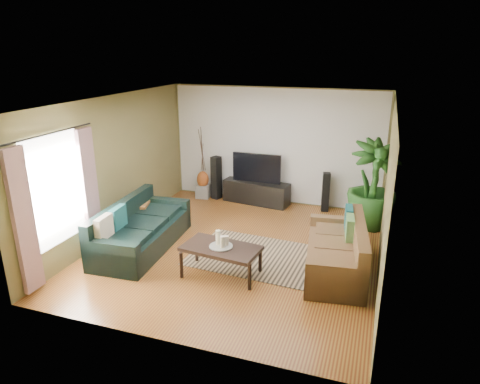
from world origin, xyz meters
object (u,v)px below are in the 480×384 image
at_px(speaker_left, 216,178).
at_px(vase, 203,179).
at_px(television, 257,168).
at_px(side_table, 136,215).
at_px(sofa_left, 142,226).
at_px(coffee_table, 221,261).
at_px(speaker_right, 326,192).
at_px(pedestal, 203,191).
at_px(sofa_right, 336,247).
at_px(tv_stand, 256,192).
at_px(potted_plant, 372,185).

xyz_separation_m(speaker_left, vase, (-0.34, -0.05, -0.06)).
relative_size(television, side_table, 2.01).
xyz_separation_m(sofa_left, side_table, (-0.58, 0.72, -0.14)).
bearing_deg(coffee_table, side_table, 159.47).
relative_size(speaker_right, side_table, 1.56).
relative_size(television, pedestal, 3.61).
xyz_separation_m(sofa_left, speaker_right, (2.93, 2.98, 0.02)).
xyz_separation_m(sofa_right, television, (-2.17, 2.73, 0.44)).
xyz_separation_m(coffee_table, pedestal, (-1.80, 3.40, -0.09)).
relative_size(tv_stand, speaker_left, 1.50).
bearing_deg(coffee_table, speaker_left, 119.65).
bearing_deg(television, sofa_right, -51.48).
xyz_separation_m(tv_stand, television, (0.00, 0.00, 0.60)).
bearing_deg(television, speaker_right, 0.00).
height_order(speaker_right, side_table, speaker_right).
bearing_deg(tv_stand, speaker_right, 7.83).
height_order(sofa_left, tv_stand, sofa_left).
bearing_deg(sofa_right, tv_stand, -148.95).
bearing_deg(potted_plant, sofa_left, -148.61).
bearing_deg(tv_stand, sofa_left, -105.72).
distance_m(tv_stand, potted_plant, 2.76).
distance_m(speaker_right, potted_plant, 1.24).
height_order(television, vase, television).
xyz_separation_m(sofa_left, television, (1.30, 2.98, 0.44)).
distance_m(coffee_table, tv_stand, 3.48).
height_order(coffee_table, tv_stand, tv_stand).
distance_m(speaker_left, side_table, 2.43).
distance_m(coffee_table, vase, 3.86).
distance_m(sofa_right, pedestal, 4.44).
distance_m(coffee_table, speaker_left, 3.76).
distance_m(tv_stand, side_table, 2.94).
bearing_deg(sofa_left, speaker_right, -48.01).
xyz_separation_m(potted_plant, pedestal, (-3.98, 0.54, -0.75)).
xyz_separation_m(sofa_left, pedestal, (-0.06, 2.93, -0.27)).
height_order(coffee_table, side_table, side_table).
height_order(sofa_right, television, television).
relative_size(sofa_right, television, 1.73).
distance_m(sofa_left, potted_plant, 4.62).
xyz_separation_m(sofa_right, coffee_table, (-1.73, -0.73, -0.17)).
xyz_separation_m(coffee_table, side_table, (-2.32, 1.20, 0.04)).
bearing_deg(side_table, speaker_left, 69.18).
relative_size(speaker_right, potted_plant, 0.49).
xyz_separation_m(tv_stand, potted_plant, (2.62, -0.59, 0.64)).
bearing_deg(pedestal, coffee_table, -62.18).
bearing_deg(speaker_left, sofa_right, -20.55).
bearing_deg(speaker_left, pedestal, -151.21).
relative_size(sofa_left, potted_plant, 1.27).
bearing_deg(pedestal, potted_plant, -7.73).
xyz_separation_m(coffee_table, tv_stand, (-0.44, 3.46, 0.01)).
bearing_deg(potted_plant, tv_stand, 167.27).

